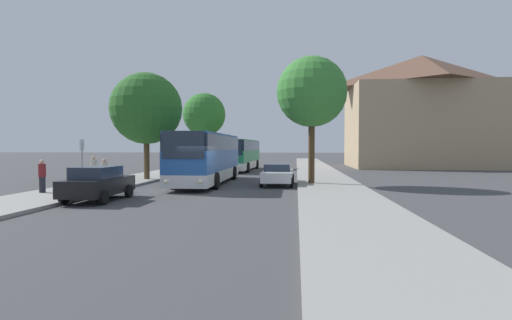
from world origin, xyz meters
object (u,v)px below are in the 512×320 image
parked_car_right_near (278,174)px  tree_left_far (204,115)px  tree_left_near (146,109)px  parked_car_left_curb (98,183)px  pedestrian_waiting_far (104,173)px  bus_middle (241,154)px  tree_right_near (312,92)px  bus_stop_sign (82,158)px  bus_front (207,157)px  pedestrian_waiting_near (42,176)px  pedestrian_walking_back (94,170)px

parked_car_right_near → tree_left_far: (-9.60, 20.56, 5.54)m
tree_left_near → parked_car_left_curb: bearing=-80.6°
pedestrian_waiting_far → tree_left_near: size_ratio=0.22×
pedestrian_waiting_far → bus_middle: bearing=-106.5°
tree_left_near → tree_left_far: size_ratio=0.89×
parked_car_left_curb → parked_car_right_near: parked_car_left_curb is taller
tree_left_near → tree_right_near: size_ratio=0.95×
bus_middle → bus_stop_sign: 21.49m
tree_right_near → bus_stop_sign: bearing=-158.6°
bus_front → pedestrian_waiting_far: bearing=-135.2°
bus_stop_sign → tree_right_near: size_ratio=0.34×
parked_car_left_curb → pedestrian_waiting_near: bearing=156.9°
pedestrian_walking_back → parked_car_right_near: bearing=-12.6°
bus_front → bus_stop_sign: bus_front is taller
pedestrian_walking_back → tree_right_near: 14.52m
parked_car_right_near → tree_right_near: (2.16, 0.17, 5.23)m
bus_stop_sign → pedestrian_walking_back: bus_stop_sign is taller
pedestrian_waiting_far → tree_right_near: (11.73, 4.37, 4.98)m
bus_front → pedestrian_walking_back: (-6.54, -2.82, -0.74)m
tree_right_near → pedestrian_waiting_near: bearing=-153.9°
parked_car_right_near → tree_right_near: tree_right_near is taller
bus_middle → pedestrian_waiting_near: size_ratio=7.28×
bus_middle → parked_car_left_curb: (-3.28, -24.09, -0.90)m
pedestrian_walking_back → bus_stop_sign: bearing=-97.6°
parked_car_left_curb → parked_car_right_near: bearing=46.5°
tree_right_near → bus_front: bearing=175.9°
bus_middle → bus_stop_sign: bearing=-104.6°
bus_middle → pedestrian_walking_back: size_ratio=6.93×
pedestrian_waiting_far → pedestrian_walking_back: bearing=-52.5°
bus_front → pedestrian_walking_back: bus_front is taller
parked_car_left_curb → bus_stop_sign: bus_stop_sign is taller
bus_middle → tree_right_near: tree_right_near is taller
pedestrian_waiting_near → tree_left_near: size_ratio=0.22×
bus_front → tree_right_near: (6.91, -0.49, 4.19)m
parked_car_right_near → tree_right_near: bearing=-174.6°
tree_right_near → parked_car_right_near: bearing=-175.4°
bus_front → parked_car_left_curb: size_ratio=2.93×
bus_front → tree_right_near: 8.10m
pedestrian_waiting_near → pedestrian_walking_back: pedestrian_walking_back is taller
bus_front → pedestrian_waiting_near: (-6.93, -7.27, -0.79)m
tree_left_far → bus_stop_sign: bearing=-92.1°
bus_front → bus_middle: (0.18, 15.18, -0.07)m
tree_left_near → tree_right_near: tree_right_near is taller
bus_front → tree_left_near: tree_left_near is taller
bus_stop_sign → parked_car_left_curb: bearing=-52.0°
bus_middle → pedestrian_waiting_near: bus_middle is taller
bus_middle → pedestrian_walking_back: bearing=-109.0°
parked_car_right_near → pedestrian_waiting_near: 13.42m
parked_car_left_curb → pedestrian_waiting_near: pedestrian_waiting_near is taller
bus_front → bus_middle: size_ratio=0.99×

